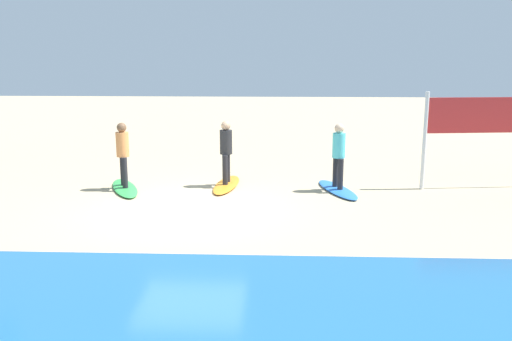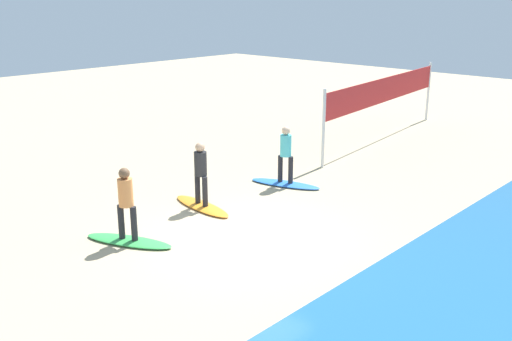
# 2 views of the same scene
# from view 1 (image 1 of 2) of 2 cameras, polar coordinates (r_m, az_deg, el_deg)

# --- Properties ---
(ground_plane) EXTENTS (60.00, 60.00, 0.00)m
(ground_plane) POSITION_cam_1_polar(r_m,az_deg,el_deg) (12.57, -6.97, -3.90)
(ground_plane) COLOR tan
(surfboard_blue) EXTENTS (1.16, 2.17, 0.09)m
(surfboard_blue) POSITION_cam_1_polar(r_m,az_deg,el_deg) (14.08, 8.45, -1.96)
(surfboard_blue) COLOR blue
(surfboard_blue) RESTS_ON ground
(surfer_blue) EXTENTS (0.32, 0.45, 1.64)m
(surfer_blue) POSITION_cam_1_polar(r_m,az_deg,el_deg) (13.87, 8.58, 2.01)
(surfer_blue) COLOR #232328
(surfer_blue) RESTS_ON surfboard_blue
(surfboard_orange) EXTENTS (0.78, 2.15, 0.09)m
(surfboard_orange) POSITION_cam_1_polar(r_m,az_deg,el_deg) (14.45, -3.08, -1.48)
(surfboard_orange) COLOR orange
(surfboard_orange) RESTS_ON ground
(surfer_orange) EXTENTS (0.32, 0.46, 1.64)m
(surfer_orange) POSITION_cam_1_polar(r_m,az_deg,el_deg) (14.24, -3.13, 2.40)
(surfer_orange) COLOR #232328
(surfer_orange) RESTS_ON surfboard_orange
(surfboard_green) EXTENTS (1.35, 2.15, 0.09)m
(surfboard_green) POSITION_cam_1_polar(r_m,az_deg,el_deg) (14.48, -13.48, -1.78)
(surfboard_green) COLOR green
(surfboard_green) RESTS_ON ground
(surfer_green) EXTENTS (0.32, 0.43, 1.64)m
(surfer_green) POSITION_cam_1_polar(r_m,az_deg,el_deg) (14.27, -13.68, 2.08)
(surfer_green) COLOR #232328
(surfer_green) RESTS_ON surfboard_green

